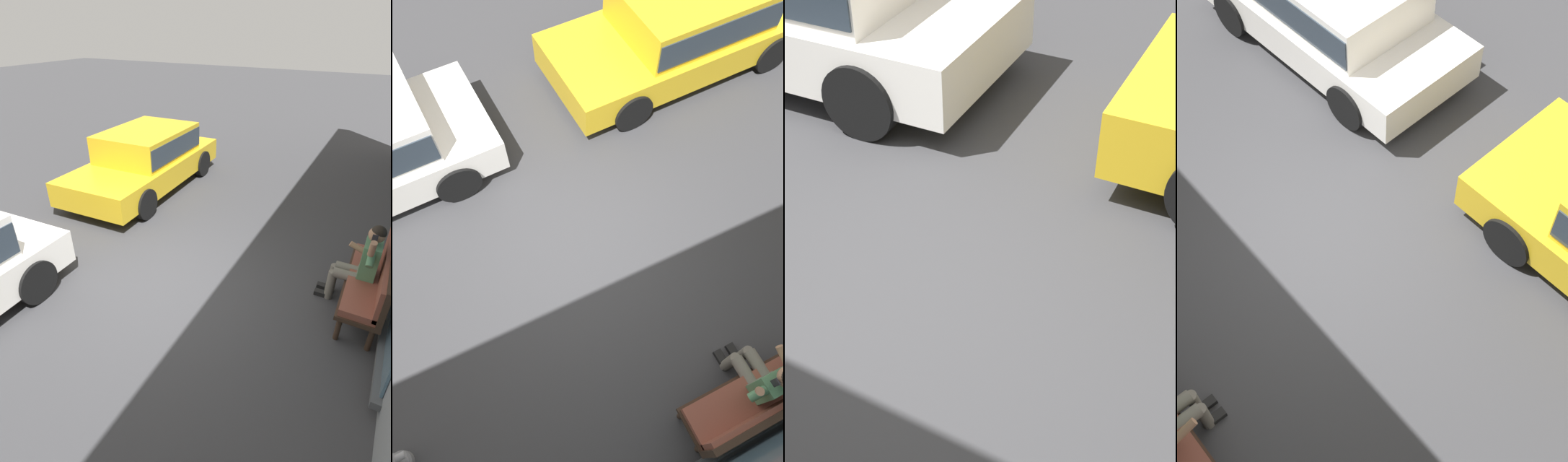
{
  "view_description": "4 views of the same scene",
  "coord_description": "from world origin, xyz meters",
  "views": [
    {
      "loc": [
        3.72,
        2.6,
        3.64
      ],
      "look_at": [
        -0.18,
        0.49,
        1.04
      ],
      "focal_mm": 28.0,
      "sensor_mm": 36.0,
      "label": 1
    },
    {
      "loc": [
        1.06,
        2.6,
        5.73
      ],
      "look_at": [
        -0.07,
        0.27,
        0.77
      ],
      "focal_mm": 35.0,
      "sensor_mm": 36.0,
      "label": 2
    },
    {
      "loc": [
        -2.13,
        2.6,
        3.24
      ],
      "look_at": [
        -0.86,
        0.24,
        0.99
      ],
      "focal_mm": 55.0,
      "sensor_mm": 36.0,
      "label": 3
    },
    {
      "loc": [
        -4.07,
        2.6,
        7.36
      ],
      "look_at": [
        -0.84,
        -0.18,
        0.85
      ],
      "focal_mm": 55.0,
      "sensor_mm": 36.0,
      "label": 4
    }
  ],
  "objects": [
    {
      "name": "ground_plane",
      "position": [
        0.0,
        0.0,
        0.0
      ],
      "size": [
        60.0,
        60.0,
        0.0
      ],
      "primitive_type": "plane",
      "color": "#38383A"
    },
    {
      "name": "bench",
      "position": [
        -0.98,
        2.9,
        0.55
      ],
      "size": [
        1.82,
        0.55,
        0.98
      ],
      "color": "#332319",
      "rests_on": "ground_plane"
    },
    {
      "name": "person_on_phone",
      "position": [
        -1.04,
        2.68,
        0.68
      ],
      "size": [
        0.73,
        0.74,
        1.31
      ],
      "color": "#6B665B",
      "rests_on": "ground_plane"
    },
    {
      "name": "parked_car_near",
      "position": [
        -3.15,
        -2.49,
        0.78
      ],
      "size": [
        4.53,
        2.1,
        1.42
      ],
      "color": "gold",
      "rests_on": "ground_plane"
    }
  ]
}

